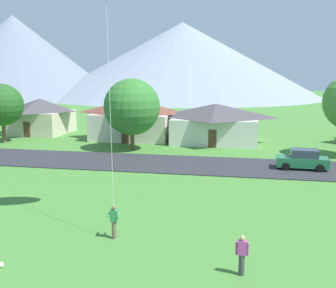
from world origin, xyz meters
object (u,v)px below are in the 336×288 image
object	(u,v)px
house_left_center	(133,118)
soccer_ball	(1,265)
house_rightmost	(41,115)
tree_near_left	(2,105)
tree_center	(132,107)
watcher_person	(242,254)
parked_car_green_mid_west	(303,160)
house_leftmost	(215,122)

from	to	relation	value
house_left_center	soccer_ball	size ratio (longest dim) A/B	42.54
house_rightmost	tree_near_left	distance (m)	8.08
tree_center	watcher_person	bearing A→B (deg)	-64.92
house_rightmost	parked_car_green_mid_west	world-z (taller)	house_rightmost
house_leftmost	house_left_center	distance (m)	10.21
house_rightmost	tree_center	bearing A→B (deg)	-30.89
house_rightmost	tree_near_left	bearing A→B (deg)	-94.03
house_left_center	soccer_ball	distance (m)	34.09
tree_center	soccer_ball	world-z (taller)	tree_center
house_left_center	tree_center	bearing A→B (deg)	-74.55
house_rightmost	watcher_person	xyz separation A→B (m)	(27.54, -34.79, -1.58)
house_leftmost	tree_near_left	size ratio (longest dim) A/B	1.53
tree_near_left	parked_car_green_mid_west	size ratio (longest dim) A/B	1.62
tree_center	soccer_ball	bearing A→B (deg)	-85.69
house_leftmost	soccer_ball	bearing A→B (deg)	-100.53
house_rightmost	tree_center	size ratio (longest dim) A/B	1.06
tree_center	house_leftmost	bearing A→B (deg)	39.78
watcher_person	soccer_ball	bearing A→B (deg)	-172.39
house_left_center	tree_near_left	xyz separation A→B (m)	(-14.25, -5.46, 1.86)
parked_car_green_mid_west	house_left_center	bearing A→B (deg)	145.07
house_leftmost	house_rightmost	xyz separation A→B (m)	(-23.90, 2.47, 0.09)
house_rightmost	soccer_ball	size ratio (longest dim) A/B	33.33
house_left_center	parked_car_green_mid_west	xyz separation A→B (m)	(18.60, -12.99, -1.73)
parked_car_green_mid_west	house_leftmost	bearing A→B (deg)	123.11
tree_near_left	watcher_person	xyz separation A→B (m)	(28.09, -26.98, -3.57)
house_leftmost	tree_center	world-z (taller)	tree_center
tree_center	parked_car_green_mid_west	distance (m)	18.09
parked_car_green_mid_west	soccer_ball	bearing A→B (deg)	-125.18
watcher_person	house_leftmost	bearing A→B (deg)	96.41
house_left_center	house_rightmost	bearing A→B (deg)	170.29
house_leftmost	parked_car_green_mid_west	size ratio (longest dim) A/B	2.48
house_left_center	parked_car_green_mid_west	bearing A→B (deg)	-34.93
house_leftmost	tree_near_left	bearing A→B (deg)	-167.68
watcher_person	soccer_ball	world-z (taller)	watcher_person
house_leftmost	house_left_center	bearing A→B (deg)	179.31
soccer_ball	tree_near_left	bearing A→B (deg)	122.75
house_rightmost	soccer_ball	bearing A→B (deg)	-63.95
tree_near_left	house_left_center	bearing A→B (deg)	20.98
parked_car_green_mid_west	tree_center	bearing A→B (deg)	160.26
house_leftmost	watcher_person	world-z (taller)	house_leftmost
house_leftmost	tree_center	bearing A→B (deg)	-140.22
tree_near_left	soccer_ball	xyz separation A→B (m)	(18.20, -28.30, -4.33)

